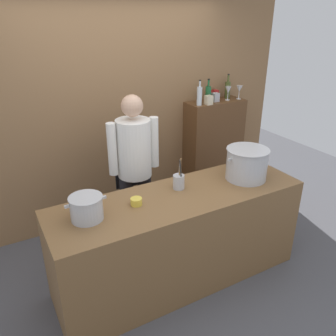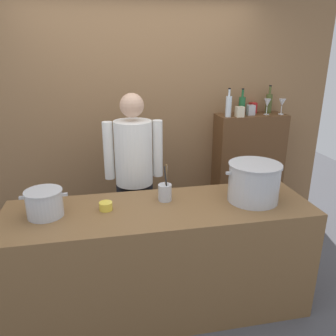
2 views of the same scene
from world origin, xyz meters
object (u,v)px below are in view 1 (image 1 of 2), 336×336
Objects in this scene: utensil_crock at (179,181)px; wine_glass_tall at (228,91)px; stockpot_large at (247,164)px; wine_bottle_olive at (228,89)px; butter_jar at (136,202)px; spice_tin_cream at (209,100)px; wine_glass_short at (239,89)px; chef at (134,164)px; spice_tin_red at (215,94)px; wine_bottle_clear at (199,96)px; spice_tin_silver at (215,97)px; wine_bottle_green at (208,94)px; stockpot_small at (86,208)px.

wine_glass_tall reaches higher than utensil_crock.
wine_bottle_olive is (0.73, 1.27, 0.40)m from stockpot_large.
wine_bottle_olive reaches higher than butter_jar.
wine_glass_tall is at bearing 11.25° from spice_tin_cream.
wine_glass_tall is (-0.16, 0.02, -0.00)m from wine_glass_short.
chef reaches higher than spice_tin_red.
spice_tin_silver is at bearing 11.24° from wine_bottle_clear.
wine_bottle_green is at bearing 37.49° from butter_jar.
stockpot_large is 1.33m from wine_bottle_green.
wine_bottle_olive is at bearing 28.40° from stockpot_small.
spice_tin_cream and spice_tin_silver have the same top height.
wine_bottle_clear is (1.74, 1.08, 0.46)m from stockpot_small.
chef is 15.48× the size of spice_tin_silver.
spice_tin_red reaches higher than spice_tin_silver.
spice_tin_cream reaches higher than utensil_crock.
chef is 0.70m from butter_jar.
chef reaches higher than utensil_crock.
spice_tin_silver is (1.14, 1.05, 0.42)m from utensil_crock.
spice_tin_silver is (-0.35, 0.03, -0.07)m from wine_glass_short.
wine_bottle_green is at bearing 72.27° from stockpot_large.
stockpot_small is at bearing 178.47° from stockpot_large.
wine_bottle_clear reaches higher than wine_glass_tall.
wine_bottle_clear is 0.29m from spice_tin_silver.
chef is 9.67× the size of wine_glass_tall.
wine_bottle_olive is (1.58, 0.57, 0.49)m from chef.
stockpot_large is (0.85, -0.70, 0.08)m from chef.
butter_jar is at bearing -146.72° from wine_bottle_olive.
wine_glass_tall is (0.46, 0.04, 0.01)m from wine_bottle_clear.
stockpot_small is at bearing -174.02° from utensil_crock.
chef reaches higher than wine_bottle_clear.
chef is at bearing -164.98° from wine_glass_short.
stockpot_large is 1.52m from wine_bottle_olive.
wine_bottle_olive reaches higher than utensil_crock.
spice_tin_cream is at bearing -153.53° from spice_tin_silver.
wine_bottle_green is 0.11m from spice_tin_silver.
wine_bottle_olive reaches higher than wine_bottle_green.
wine_bottle_clear is at bearing -174.60° from wine_glass_tall.
wine_glass_short is at bearing 54.35° from stockpot_large.
spice_tin_red is (0.56, 1.30, 0.35)m from stockpot_large.
stockpot_small is 1.14× the size of wine_bottle_green.
spice_tin_red is (1.41, 0.60, 0.43)m from chef.
utensil_crock is 1.75m from spice_tin_red.
stockpot_small is 3.31× the size of butter_jar.
wine_bottle_olive is (0.34, 0.06, 0.01)m from wine_bottle_green.
chef is 5.47× the size of wine_bottle_olive.
utensil_crock is 1.75m from wine_glass_tall.
stockpot_small is at bearing -152.85° from wine_glass_tall.
spice_tin_cream is (-0.51, -0.05, -0.07)m from wine_glass_short.
stockpot_large is at bearing -1.53° from stockpot_small.
wine_bottle_clear reaches higher than spice_tin_red.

